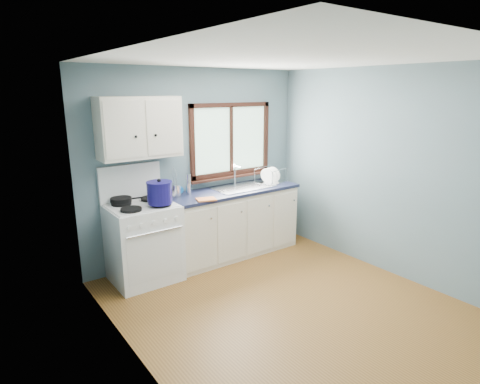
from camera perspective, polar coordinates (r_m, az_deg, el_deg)
floor at (r=4.45m, az=6.59°, el=-15.82°), size 3.20×3.60×0.02m
ceiling at (r=3.86m, az=7.71°, el=18.51°), size 3.20×3.60×0.02m
wall_back at (r=5.40m, az=-6.16°, el=3.91°), size 3.20×0.02×2.50m
wall_left at (r=3.14m, az=-14.96°, el=-4.20°), size 0.02×3.60×2.50m
wall_right at (r=5.19m, az=20.20°, el=2.68°), size 0.02×3.60×2.50m
gas_range at (r=4.91m, az=-13.59°, el=-6.68°), size 0.76×0.69×1.36m
base_cabinets at (r=5.54m, az=-1.07°, el=-4.73°), size 1.85×0.60×0.88m
countertop at (r=5.40m, az=-1.09°, el=0.19°), size 1.89×0.64×0.04m
sink at (r=5.51m, az=0.44°, el=0.05°), size 0.84×0.46×0.44m
window at (r=5.62m, az=-1.27°, el=6.72°), size 1.36×0.10×1.03m
upper_cabinets at (r=4.79m, az=-14.12°, el=8.88°), size 0.95×0.35×0.70m
skillet at (r=4.84m, az=-16.53°, el=-1.06°), size 0.38×0.29×0.05m
stockpot at (r=4.64m, az=-11.37°, el=-0.05°), size 0.36×0.36×0.29m
utensil_crock at (r=5.07m, az=-9.13°, el=0.21°), size 0.14×0.14×0.39m
thermos at (r=5.14m, az=-7.35°, el=1.10°), size 0.08×0.08×0.27m
soap_bottle at (r=5.17m, az=-8.37°, el=1.09°), size 0.12×0.12×0.26m
dish_towel at (r=4.89m, az=-4.84°, el=-1.05°), size 0.27×0.22×0.02m
dish_rack at (r=5.79m, az=4.41°, el=1.92°), size 0.50×0.43×0.22m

